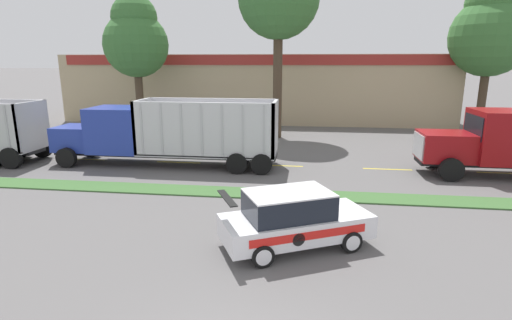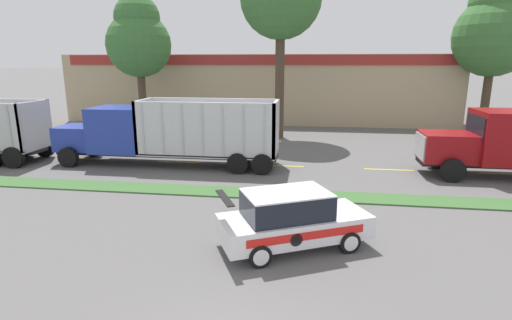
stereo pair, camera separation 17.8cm
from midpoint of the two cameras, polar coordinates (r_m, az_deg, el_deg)
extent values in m
cube|color=#3D6633|center=(16.17, 3.09, -4.91)|extent=(120.00, 1.30, 0.06)
cube|color=yellow|center=(23.97, -23.54, 0.11)|extent=(2.40, 0.14, 0.01)
cube|color=yellow|center=(21.71, -11.20, -0.32)|extent=(2.40, 0.14, 0.01)
cube|color=yellow|center=(20.64, 3.16, -0.81)|extent=(2.40, 0.14, 0.01)
cube|color=yellow|center=(20.96, 18.04, -1.26)|extent=(2.40, 0.14, 0.01)
cube|color=yellow|center=(22.61, 31.61, -1.59)|extent=(2.40, 0.14, 0.01)
cube|color=black|center=(21.21, -13.10, 0.89)|extent=(11.56, 1.32, 0.18)
cube|color=#23389E|center=(23.17, -24.33, 2.90)|extent=(2.02, 1.97, 1.25)
cube|color=#B7B7BC|center=(23.73, -26.48, 2.91)|extent=(0.06, 1.68, 1.06)
cube|color=#23389E|center=(21.95, -19.29, 4.18)|extent=(2.61, 2.40, 2.28)
cube|color=black|center=(22.52, -22.40, 5.16)|extent=(0.04, 2.04, 1.03)
cylinder|color=silver|center=(20.56, -16.89, 5.72)|extent=(0.14, 0.14, 1.40)
cube|color=silver|center=(20.48, -7.04, 1.12)|extent=(6.92, 2.40, 0.12)
cube|color=silver|center=(21.33, -16.00, 4.80)|extent=(0.16, 2.40, 2.64)
cube|color=silver|center=(19.66, 2.47, 4.60)|extent=(0.16, 2.40, 2.64)
cube|color=silver|center=(19.17, -7.98, 4.23)|extent=(6.92, 0.16, 2.64)
cube|color=silver|center=(21.30, -6.39, 5.24)|extent=(6.92, 0.16, 2.64)
cube|color=#B2B2B7|center=(20.07, -16.28, 4.24)|extent=(0.10, 0.04, 2.50)
cube|color=#B2B2B7|center=(19.69, -13.63, 4.23)|extent=(0.10, 0.04, 2.50)
cube|color=#B2B2B7|center=(19.36, -10.89, 4.21)|extent=(0.10, 0.04, 2.50)
cube|color=#B2B2B7|center=(19.07, -8.06, 4.18)|extent=(0.10, 0.04, 2.50)
cube|color=#B2B2B7|center=(18.83, -5.15, 4.14)|extent=(0.10, 0.04, 2.50)
cube|color=#B2B2B7|center=(18.64, -2.18, 4.09)|extent=(0.10, 0.04, 2.50)
cube|color=#B2B2B7|center=(18.51, 0.85, 4.02)|extent=(0.10, 0.04, 2.50)
cylinder|color=black|center=(22.35, -25.68, 0.28)|extent=(1.01, 0.30, 1.01)
cylinder|color=black|center=(24.30, -22.71, 1.58)|extent=(1.01, 0.30, 1.01)
cylinder|color=black|center=(18.89, 0.53, -0.61)|extent=(1.01, 0.30, 1.01)
cylinder|color=black|center=(21.16, 1.31, 0.97)|extent=(1.01, 0.30, 1.01)
cylinder|color=black|center=(19.06, -3.02, -0.49)|extent=(1.01, 0.30, 1.01)
cylinder|color=black|center=(21.32, -1.88, 1.07)|extent=(1.01, 0.30, 1.01)
cube|color=maroon|center=(20.73, 25.14, 1.80)|extent=(2.33, 2.02, 1.31)
cube|color=#B7B7BC|center=(20.40, 21.95, 1.93)|extent=(0.06, 1.73, 1.11)
cube|color=maroon|center=(21.66, 32.31, 2.87)|extent=(3.23, 2.47, 2.38)
cube|color=black|center=(20.96, 28.40, 4.21)|extent=(0.04, 2.10, 1.07)
cylinder|color=black|center=(19.79, 25.92, -1.30)|extent=(1.06, 0.30, 1.06)
cylinder|color=black|center=(22.03, 24.00, 0.34)|extent=(1.06, 0.30, 1.06)
cube|color=#B7B7BC|center=(23.80, -29.46, 4.32)|extent=(0.16, 2.47, 2.46)
cube|color=#A3A3A8|center=(23.12, -32.20, 3.74)|extent=(0.10, 0.04, 2.33)
cylinder|color=black|center=(23.44, -31.79, 0.23)|extent=(1.09, 0.30, 1.09)
cylinder|color=black|center=(25.31, -28.40, 1.52)|extent=(1.09, 0.30, 1.09)
cylinder|color=black|center=(26.07, -30.66, 1.57)|extent=(1.09, 0.30, 1.09)
cylinder|color=black|center=(26.86, -32.80, 1.60)|extent=(1.09, 0.30, 1.09)
cube|color=white|center=(11.68, 5.32, -9.33)|extent=(4.60, 3.44, 0.66)
cube|color=black|center=(11.34, 4.21, -6.40)|extent=(2.78, 2.41, 0.69)
cube|color=white|center=(11.22, 4.24, -4.66)|extent=(2.78, 2.41, 0.04)
cube|color=black|center=(10.67, -4.64, -5.44)|extent=(0.79, 1.33, 0.03)
cube|color=red|center=(10.93, 7.23, -10.70)|extent=(3.07, 1.52, 0.23)
cylinder|color=black|center=(10.83, 5.66, -11.28)|extent=(0.33, 0.17, 0.36)
cylinder|color=black|center=(11.74, 13.00, -11.30)|extent=(0.65, 0.46, 0.62)
cylinder|color=silver|center=(11.65, 13.28, -11.50)|extent=(0.40, 0.20, 0.44)
cylinder|color=black|center=(13.04, 9.18, -8.48)|extent=(0.65, 0.46, 0.62)
cylinder|color=silver|center=(13.13, 8.96, -8.32)|extent=(0.40, 0.20, 0.44)
cylinder|color=black|center=(10.68, 0.45, -13.56)|extent=(0.65, 0.46, 0.62)
cylinder|color=silver|center=(10.59, 0.64, -13.81)|extent=(0.40, 0.20, 0.44)
cylinder|color=black|center=(12.10, -2.17, -10.13)|extent=(0.65, 0.46, 0.62)
cylinder|color=silver|center=(12.19, -2.31, -9.94)|extent=(0.40, 0.20, 0.44)
cube|color=tan|center=(39.44, 0.24, 10.51)|extent=(33.58, 12.00, 5.81)
cube|color=maroon|center=(33.38, -1.10, 14.11)|extent=(31.90, 0.10, 0.80)
cylinder|color=#473828|center=(27.96, 2.91, 11.18)|extent=(0.63, 0.63, 7.84)
cylinder|color=#473828|center=(34.61, 29.47, 7.93)|extent=(0.60, 0.60, 5.41)
sphere|color=#386B33|center=(34.56, 30.34, 14.95)|extent=(5.68, 5.68, 5.68)
sphere|color=#386B33|center=(34.75, 30.82, 18.66)|extent=(3.98, 3.98, 3.98)
cylinder|color=#473828|center=(32.64, -16.43, 8.64)|extent=(0.60, 0.60, 5.13)
sphere|color=#386B33|center=(32.55, -16.91, 15.47)|extent=(4.83, 4.83, 4.83)
sphere|color=#386B33|center=(32.68, -17.16, 18.85)|extent=(3.38, 3.38, 3.38)
camera|label=1|loc=(0.09, -90.32, -0.08)|focal=28.00mm
camera|label=2|loc=(0.09, 89.68, 0.08)|focal=28.00mm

